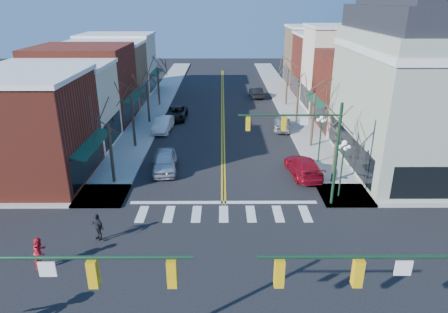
{
  "coord_description": "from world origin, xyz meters",
  "views": [
    {
      "loc": [
        -0.1,
        -16.86,
        13.22
      ],
      "look_at": [
        0.04,
        9.44,
        2.8
      ],
      "focal_mm": 32.0,
      "sensor_mm": 36.0,
      "label": 1
    }
  ],
  "objects_px": {
    "car_right_far": "(256,92)",
    "pedestrian_dark_a": "(98,227)",
    "victorian_corner": "(431,88)",
    "car_left_near": "(165,161)",
    "car_left_mid": "(163,124)",
    "pedestrian_red_b": "(40,252)",
    "lamppost_corner": "(343,159)",
    "car_right_mid": "(282,123)",
    "car_left_far": "(176,113)",
    "lamppost_midblock": "(321,130)",
    "car_right_near": "(303,166)"
  },
  "relations": [
    {
      "from": "car_right_mid",
      "to": "car_right_far",
      "type": "relative_size",
      "value": 1.01
    },
    {
      "from": "victorian_corner",
      "to": "car_left_far",
      "type": "relative_size",
      "value": 2.84
    },
    {
      "from": "car_right_mid",
      "to": "pedestrian_dark_a",
      "type": "xyz_separation_m",
      "value": [
        -13.7,
        -21.27,
        0.22
      ]
    },
    {
      "from": "car_right_near",
      "to": "lamppost_midblock",
      "type": "bearing_deg",
      "value": -130.75
    },
    {
      "from": "car_left_mid",
      "to": "pedestrian_dark_a",
      "type": "xyz_separation_m",
      "value": [
        -0.9,
        -20.83,
        0.2
      ]
    },
    {
      "from": "lamppost_midblock",
      "to": "car_left_mid",
      "type": "xyz_separation_m",
      "value": [
        -14.6,
        8.92,
        -2.2
      ]
    },
    {
      "from": "victorian_corner",
      "to": "car_left_near",
      "type": "xyz_separation_m",
      "value": [
        -21.3,
        -1.11,
        -5.84
      ]
    },
    {
      "from": "car_left_near",
      "to": "car_left_far",
      "type": "bearing_deg",
      "value": 87.65
    },
    {
      "from": "car_left_far",
      "to": "victorian_corner",
      "type": "bearing_deg",
      "value": -30.75
    },
    {
      "from": "victorian_corner",
      "to": "pedestrian_red_b",
      "type": "height_order",
      "value": "victorian_corner"
    },
    {
      "from": "lamppost_corner",
      "to": "car_left_far",
      "type": "height_order",
      "value": "lamppost_corner"
    },
    {
      "from": "lamppost_midblock",
      "to": "car_left_far",
      "type": "distance_m",
      "value": 19.43
    },
    {
      "from": "victorian_corner",
      "to": "lamppost_corner",
      "type": "relative_size",
      "value": 3.29
    },
    {
      "from": "lamppost_midblock",
      "to": "car_right_near",
      "type": "xyz_separation_m",
      "value": [
        -1.8,
        -2.59,
        -2.21
      ]
    },
    {
      "from": "lamppost_corner",
      "to": "car_right_near",
      "type": "bearing_deg",
      "value": 114.71
    },
    {
      "from": "lamppost_corner",
      "to": "car_left_mid",
      "type": "xyz_separation_m",
      "value": [
        -14.6,
        15.42,
        -2.2
      ]
    },
    {
      "from": "car_right_near",
      "to": "car_left_far",
      "type": "bearing_deg",
      "value": -59.62
    },
    {
      "from": "lamppost_corner",
      "to": "car_right_mid",
      "type": "xyz_separation_m",
      "value": [
        -1.8,
        15.87,
        -2.21
      ]
    },
    {
      "from": "car_right_near",
      "to": "pedestrian_dark_a",
      "type": "relative_size",
      "value": 3.18
    },
    {
      "from": "car_left_mid",
      "to": "lamppost_midblock",
      "type": "bearing_deg",
      "value": -27.72
    },
    {
      "from": "car_left_near",
      "to": "pedestrian_dark_a",
      "type": "distance_m",
      "value": 10.59
    },
    {
      "from": "victorian_corner",
      "to": "car_left_far",
      "type": "xyz_separation_m",
      "value": [
        -21.99,
        14.09,
        -5.96
      ]
    },
    {
      "from": "car_right_far",
      "to": "pedestrian_dark_a",
      "type": "height_order",
      "value": "pedestrian_dark_a"
    },
    {
      "from": "car_right_near",
      "to": "pedestrian_dark_a",
      "type": "xyz_separation_m",
      "value": [
        -13.7,
        -9.31,
        0.21
      ]
    },
    {
      "from": "lamppost_midblock",
      "to": "car_left_near",
      "type": "xyz_separation_m",
      "value": [
        -13.0,
        -1.61,
        -2.15
      ]
    },
    {
      "from": "lamppost_corner",
      "to": "car_left_far",
      "type": "bearing_deg",
      "value": 124.27
    },
    {
      "from": "pedestrian_dark_a",
      "to": "pedestrian_red_b",
      "type": "bearing_deg",
      "value": -93.9
    },
    {
      "from": "car_left_near",
      "to": "pedestrian_red_b",
      "type": "xyz_separation_m",
      "value": [
        -4.72,
        -12.86,
        0.2
      ]
    },
    {
      "from": "victorian_corner",
      "to": "car_left_mid",
      "type": "distance_m",
      "value": 25.45
    },
    {
      "from": "pedestrian_red_b",
      "to": "victorian_corner",
      "type": "bearing_deg",
      "value": -52.31
    },
    {
      "from": "lamppost_corner",
      "to": "pedestrian_dark_a",
      "type": "xyz_separation_m",
      "value": [
        -15.5,
        -5.4,
        -1.99
      ]
    },
    {
      "from": "car_left_near",
      "to": "lamppost_corner",
      "type": "bearing_deg",
      "value": -25.57
    },
    {
      "from": "lamppost_midblock",
      "to": "car_right_far",
      "type": "height_order",
      "value": "lamppost_midblock"
    },
    {
      "from": "lamppost_corner",
      "to": "pedestrian_red_b",
      "type": "distance_m",
      "value": 19.53
    },
    {
      "from": "victorian_corner",
      "to": "car_left_far",
      "type": "bearing_deg",
      "value": 147.35
    },
    {
      "from": "car_left_mid",
      "to": "pedestrian_red_b",
      "type": "height_order",
      "value": "pedestrian_red_b"
    },
    {
      "from": "car_left_near",
      "to": "car_left_mid",
      "type": "xyz_separation_m",
      "value": [
        -1.6,
        10.54,
        -0.05
      ]
    },
    {
      "from": "car_right_far",
      "to": "lamppost_corner",
      "type": "bearing_deg",
      "value": 91.34
    },
    {
      "from": "lamppost_midblock",
      "to": "car_right_mid",
      "type": "xyz_separation_m",
      "value": [
        -1.8,
        9.37,
        -2.21
      ]
    },
    {
      "from": "car_left_mid",
      "to": "car_left_far",
      "type": "relative_size",
      "value": 0.93
    },
    {
      "from": "lamppost_corner",
      "to": "car_right_far",
      "type": "distance_m",
      "value": 31.39
    },
    {
      "from": "car_left_near",
      "to": "car_left_far",
      "type": "xyz_separation_m",
      "value": [
        -0.69,
        15.2,
        -0.12
      ]
    },
    {
      "from": "car_right_near",
      "to": "lamppost_corner",
      "type": "bearing_deg",
      "value": 108.78
    },
    {
      "from": "car_right_far",
      "to": "pedestrian_dark_a",
      "type": "xyz_separation_m",
      "value": [
        -12.1,
        -36.52,
        0.25
      ]
    },
    {
      "from": "car_left_near",
      "to": "car_right_near",
      "type": "bearing_deg",
      "value": -9.95
    },
    {
      "from": "car_left_far",
      "to": "car_right_near",
      "type": "height_order",
      "value": "car_right_near"
    },
    {
      "from": "car_left_mid",
      "to": "car_right_near",
      "type": "distance_m",
      "value": 17.22
    },
    {
      "from": "car_right_near",
      "to": "car_right_far",
      "type": "distance_m",
      "value": 27.26
    },
    {
      "from": "victorian_corner",
      "to": "car_right_far",
      "type": "bearing_deg",
      "value": 114.97
    },
    {
      "from": "car_right_far",
      "to": "pedestrian_red_b",
      "type": "relative_size",
      "value": 2.52
    }
  ]
}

